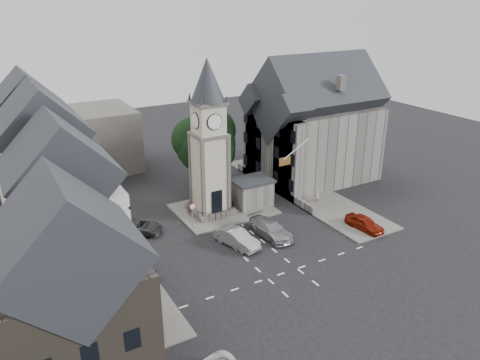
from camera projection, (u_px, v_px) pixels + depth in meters
ground at (249, 245)px, 43.57m from camera, size 120.00×120.00×0.00m
pavement_west at (98, 250)px, 42.60m from camera, size 6.00×30.00×0.14m
pavement_east at (301, 190)px, 55.53m from camera, size 6.00×26.00×0.14m
central_island at (223, 209)px, 50.68m from camera, size 10.00×8.00×0.16m
road_markings at (283, 273)px, 39.13m from camera, size 20.00×8.00×0.01m
clock_tower at (209, 140)px, 47.00m from camera, size 4.86×4.86×16.25m
stone_shelter at (252, 192)px, 51.25m from camera, size 4.30×3.30×3.08m
town_tree at (205, 136)px, 52.38m from camera, size 7.20×7.20×10.80m
warning_sign_post at (193, 211)px, 45.72m from camera, size 0.70×0.19×2.85m
terrace_pink at (35, 157)px, 46.86m from camera, size 8.10×7.60×12.80m
terrace_cream at (48, 183)px, 40.42m from camera, size 8.10×7.60×12.80m
terrace_tudor at (68, 224)px, 34.12m from camera, size 8.10×7.60×12.00m
building_sw_stone at (74, 306)px, 26.48m from camera, size 8.60×7.60×10.40m
backdrop_west at (54, 145)px, 59.11m from camera, size 20.00×10.00×8.00m
east_building at (312, 130)px, 57.31m from camera, size 14.40×11.40×12.60m
east_boundary_wall at (272, 186)px, 55.71m from camera, size 0.40×16.00×0.90m
flagpole at (296, 149)px, 47.89m from camera, size 3.68×0.10×2.74m
car_west_blue at (129, 275)px, 37.58m from camera, size 4.84×4.01×1.56m
car_west_silver at (122, 264)px, 39.26m from camera, size 4.09×3.35×1.31m
car_west_grey at (138, 227)px, 45.56m from camera, size 5.07×4.68×1.32m
car_island_silver at (237, 238)px, 43.22m from camera, size 2.90×5.00×1.56m
car_island_east at (270, 229)px, 44.92m from camera, size 2.56×5.45×1.54m
car_east_red at (364, 223)px, 46.20m from camera, size 2.11×4.30×1.41m
pedestrian at (317, 196)px, 52.17m from camera, size 0.56×0.39×1.48m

